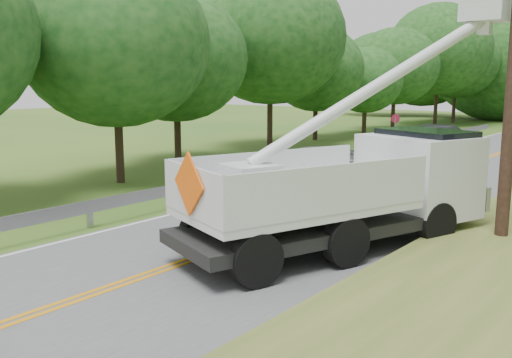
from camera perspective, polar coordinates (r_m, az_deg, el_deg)
The scene contains 8 objects.
ground at distance 10.22m, azimuth -22.10°, elevation -12.91°, with size 140.00×140.00×0.00m, color #2D5B1E.
road at distance 20.62m, azimuth 14.03°, elevation -1.09°, with size 7.20×96.00×0.03m.
guardrail at distance 23.21m, azimuth 6.01°, elevation 1.72°, with size 0.18×48.00×0.77m.
treeline_left at distance 37.99m, azimuth 9.10°, elevation 12.62°, with size 10.06×54.82×10.77m.
bucket_truck at distance 13.49m, azimuth 12.39°, elevation 0.35°, with size 5.17×7.99×7.32m.
suv_silver at distance 19.84m, azimuth 7.65°, elevation 1.08°, with size 2.66×5.77×1.60m, color silver.
suv_darkgrey at distance 29.70m, azimuth 18.46°, elevation 3.74°, with size 2.48×6.11×1.77m, color #34383B.
stop_sign_permanent at distance 29.64m, azimuth 14.13°, elevation 5.01°, with size 0.48×0.06×2.24m.
Camera 1 is at (8.36, -4.45, 3.84)m, focal length 38.83 mm.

